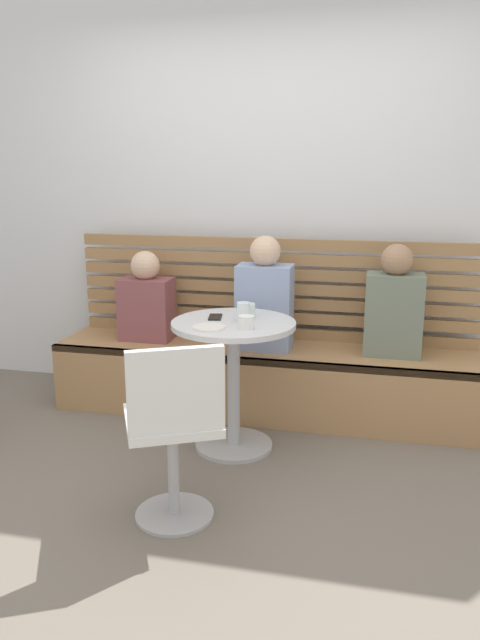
# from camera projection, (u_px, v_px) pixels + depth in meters

# --- Properties ---
(ground) EXTENTS (8.00, 8.00, 0.00)m
(ground) POSITION_uv_depth(u_px,v_px,m) (216.00, 509.00, 2.84)
(ground) COLOR #70665B
(back_wall) EXTENTS (5.20, 0.10, 2.90)m
(back_wall) POSITION_uv_depth(u_px,v_px,m) (278.00, 183.00, 4.04)
(back_wall) COLOR silver
(back_wall) RESTS_ON ground
(booth_bench) EXTENTS (2.70, 0.52, 0.44)m
(booth_bench) POSITION_uv_depth(u_px,v_px,m) (264.00, 380.00, 3.92)
(booth_bench) COLOR #A87C51
(booth_bench) RESTS_ON ground
(booth_backrest) EXTENTS (2.65, 0.04, 0.67)m
(booth_backrest) POSITION_uv_depth(u_px,v_px,m) (272.00, 288.00, 4.01)
(booth_backrest) COLOR #9A7249
(booth_backrest) RESTS_ON booth_bench
(cafe_table) EXTENTS (0.68, 0.68, 0.74)m
(cafe_table) POSITION_uv_depth(u_px,v_px,m) (234.00, 360.00, 3.35)
(cafe_table) COLOR #ADADB2
(cafe_table) RESTS_ON ground
(white_chair) EXTENTS (0.54, 0.54, 0.85)m
(white_chair) POSITION_uv_depth(u_px,v_px,m) (174.00, 427.00, 2.61)
(white_chair) COLOR #ADADB2
(white_chair) RESTS_ON ground
(person_adult) EXTENTS (0.34, 0.22, 0.71)m
(person_adult) POSITION_uv_depth(u_px,v_px,m) (265.00, 299.00, 3.78)
(person_adult) COLOR #8C9EC6
(person_adult) RESTS_ON booth_bench
(person_child_left) EXTENTS (0.34, 0.22, 0.68)m
(person_child_left) POSITION_uv_depth(u_px,v_px,m) (394.00, 306.00, 3.65)
(person_child_left) COLOR slate
(person_child_left) RESTS_ON booth_bench
(person_child_middle) EXTENTS (0.34, 0.22, 0.59)m
(person_child_middle) POSITION_uv_depth(u_px,v_px,m) (147.00, 301.00, 4.00)
(person_child_middle) COLOR brown
(person_child_middle) RESTS_ON booth_bench
(cup_water_clear) EXTENTS (0.07, 0.07, 0.11)m
(cup_water_clear) POSITION_uv_depth(u_px,v_px,m) (243.00, 312.00, 3.27)
(cup_water_clear) COLOR white
(cup_water_clear) RESTS_ON cafe_table
(cup_glass_short) EXTENTS (0.08, 0.08, 0.08)m
(cup_glass_short) POSITION_uv_depth(u_px,v_px,m) (248.00, 311.00, 3.37)
(cup_glass_short) COLOR silver
(cup_glass_short) RESTS_ON cafe_table
(cup_ceramic_white) EXTENTS (0.08, 0.08, 0.07)m
(cup_ceramic_white) POSITION_uv_depth(u_px,v_px,m) (246.00, 322.00, 3.13)
(cup_ceramic_white) COLOR white
(cup_ceramic_white) RESTS_ON cafe_table
(plate_small) EXTENTS (0.17, 0.17, 0.01)m
(plate_small) POSITION_uv_depth(u_px,v_px,m) (209.00, 327.00, 3.15)
(plate_small) COLOR white
(plate_small) RESTS_ON cafe_table
(phone_on_table) EXTENTS (0.09, 0.15, 0.01)m
(phone_on_table) POSITION_uv_depth(u_px,v_px,m) (215.00, 317.00, 3.38)
(phone_on_table) COLOR black
(phone_on_table) RESTS_ON cafe_table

